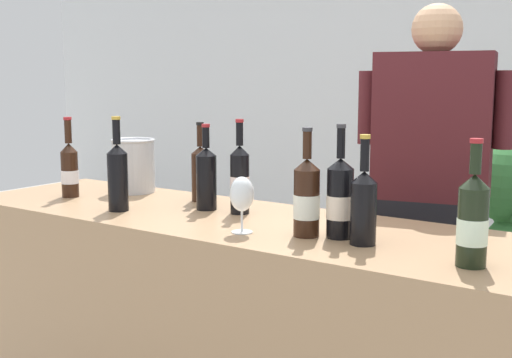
% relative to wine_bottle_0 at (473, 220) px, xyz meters
% --- Properties ---
extents(wall_back, '(8.00, 0.10, 2.80)m').
position_rel_wine_bottle_0_xyz_m(wall_back, '(-0.90, 2.74, 0.35)').
color(wall_back, silver).
rests_on(wall_back, ground_plane).
extents(counter, '(2.35, 0.67, 0.93)m').
position_rel_wine_bottle_0_xyz_m(counter, '(-0.90, 0.14, -0.59)').
color(counter, '#9E7A56').
rests_on(counter, ground_plane).
extents(wine_bottle_0, '(0.08, 0.08, 0.34)m').
position_rel_wine_bottle_0_xyz_m(wine_bottle_0, '(0.00, 0.00, 0.00)').
color(wine_bottle_0, black).
rests_on(wine_bottle_0, counter).
extents(wine_bottle_1, '(0.08, 0.08, 0.33)m').
position_rel_wine_bottle_0_xyz_m(wine_bottle_1, '(-1.07, 0.20, 0.00)').
color(wine_bottle_1, black).
rests_on(wine_bottle_1, counter).
extents(wine_bottle_2, '(0.07, 0.07, 0.35)m').
position_rel_wine_bottle_0_xyz_m(wine_bottle_2, '(-0.92, 0.22, 0.00)').
color(wine_bottle_2, black).
rests_on(wine_bottle_2, counter).
extents(wine_bottle_3, '(0.07, 0.07, 0.32)m').
position_rel_wine_bottle_0_xyz_m(wine_bottle_3, '(-1.20, 0.33, -0.00)').
color(wine_bottle_3, black).
rests_on(wine_bottle_3, counter).
extents(wine_bottle_4, '(0.08, 0.08, 0.33)m').
position_rel_wine_bottle_0_xyz_m(wine_bottle_4, '(-0.34, 0.05, -0.00)').
color(wine_bottle_4, black).
rests_on(wine_bottle_4, counter).
extents(wine_bottle_5, '(0.07, 0.07, 0.34)m').
position_rel_wine_bottle_0_xyz_m(wine_bottle_5, '(-1.72, 0.09, -0.01)').
color(wine_bottle_5, black).
rests_on(wine_bottle_5, counter).
extents(wine_bottle_6, '(0.08, 0.08, 0.35)m').
position_rel_wine_bottle_0_xyz_m(wine_bottle_6, '(-0.54, 0.05, -0.00)').
color(wine_bottle_6, black).
rests_on(wine_bottle_6, counter).
extents(wine_bottle_7, '(0.09, 0.09, 0.36)m').
position_rel_wine_bottle_0_xyz_m(wine_bottle_7, '(-0.44, 0.09, -0.00)').
color(wine_bottle_7, black).
rests_on(wine_bottle_7, counter).
extents(wine_bottle_8, '(0.08, 0.08, 0.36)m').
position_rel_wine_bottle_0_xyz_m(wine_bottle_8, '(-1.33, -0.00, 0.01)').
color(wine_bottle_8, black).
rests_on(wine_bottle_8, counter).
extents(wine_glass, '(0.08, 0.08, 0.18)m').
position_rel_wine_bottle_0_xyz_m(wine_glass, '(-0.73, -0.03, -0.00)').
color(wine_glass, silver).
rests_on(wine_glass, counter).
extents(ice_bucket, '(0.19, 0.19, 0.24)m').
position_rel_wine_bottle_0_xyz_m(ice_bucket, '(-1.58, 0.33, -0.01)').
color(ice_bucket, silver).
rests_on(ice_bucket, counter).
extents(person_server, '(0.59, 0.33, 1.71)m').
position_rel_wine_bottle_0_xyz_m(person_server, '(-0.41, 0.82, -0.22)').
color(person_server, black).
rests_on(person_server, ground_plane).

